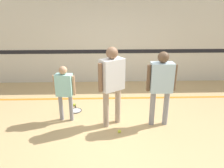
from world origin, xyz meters
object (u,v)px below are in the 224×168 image
(person_student_right, at_px, (161,81))
(tennis_ball_by_spare_racket, at_px, (74,105))
(person_student_left, at_px, (64,88))
(racket_spare_on_floor, at_px, (76,110))
(person_instructor, at_px, (112,79))
(tennis_ball_near_instructor, at_px, (119,131))

(person_student_right, xyz_separation_m, tennis_ball_by_spare_racket, (-1.95, 0.94, -0.96))
(person_student_left, relative_size, racket_spare_on_floor, 2.39)
(person_student_left, distance_m, person_student_right, 2.05)
(person_student_left, bearing_deg, racket_spare_on_floor, 79.12)
(person_student_right, distance_m, racket_spare_on_floor, 2.23)
(person_instructor, relative_size, racket_spare_on_floor, 3.22)
(person_instructor, distance_m, person_student_right, 1.01)
(person_instructor, relative_size, person_student_right, 1.06)
(person_instructor, bearing_deg, tennis_ball_near_instructor, -101.66)
(tennis_ball_by_spare_racket, bearing_deg, person_student_right, -25.79)
(tennis_ball_near_instructor, bearing_deg, tennis_ball_by_spare_racket, 130.77)
(person_student_right, bearing_deg, racket_spare_on_floor, -20.46)
(tennis_ball_near_instructor, bearing_deg, person_student_right, 20.22)
(person_instructor, bearing_deg, tennis_ball_by_spare_racket, 102.49)
(person_student_right, height_order, racket_spare_on_floor, person_student_right)
(person_instructor, distance_m, tennis_ball_near_instructor, 1.09)
(person_student_left, height_order, racket_spare_on_floor, person_student_left)
(person_instructor, xyz_separation_m, racket_spare_on_floor, (-0.87, 0.65, -1.04))
(person_student_left, distance_m, racket_spare_on_floor, 0.90)
(tennis_ball_by_spare_racket, bearing_deg, racket_spare_on_floor, -73.92)
(tennis_ball_by_spare_racket, bearing_deg, tennis_ball_near_instructor, -49.23)
(racket_spare_on_floor, distance_m, tennis_ball_by_spare_racket, 0.27)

